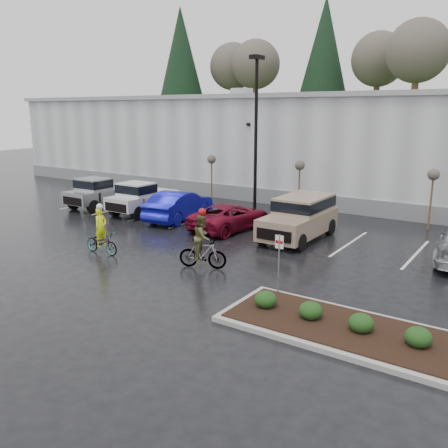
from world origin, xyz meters
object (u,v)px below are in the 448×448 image
Objects in this scene: pickup_silver at (105,192)px; lamppost at (256,118)px; sapling_west at (212,162)px; sapling_mid at (300,168)px; cyclist_hivis at (102,238)px; sapling_east at (433,178)px; car_blue at (179,205)px; fire_lane_sign at (279,258)px; car_red at (230,217)px; suv_tan at (299,219)px; cyclist_olive at (203,247)px; pickup_white at (147,197)px.

lamppost is at bearing 25.88° from pickup_silver.
sapling_mid is (6.50, 0.00, 0.00)m from sapling_west.
sapling_west reaches higher than cyclist_hivis.
car_blue is (-12.35, -5.54, -1.89)m from sapling_east.
car_red is at bearing 132.87° from fire_lane_sign.
suv_tan is at bearing 171.58° from car_blue.
sapling_east is 1.45× the size of fire_lane_sign.
lamppost is at bearing -14.04° from sapling_west.
sapling_east is 1.32× the size of cyclist_olive.
sapling_east is 10.65m from car_red.
sapling_mid reaches higher than cyclist_olive.
pickup_silver is 1.02× the size of car_blue.
sapling_mid is 6.28m from car_red.
lamppost is at bearing 138.04° from suv_tan.
lamppost is at bearing 38.55° from pickup_white.
sapling_east is 0.64× the size of car_red.
fire_lane_sign is at bearing -24.44° from pickup_silver.
sapling_mid is 7.50m from sapling_east.
sapling_east reaches higher than pickup_white.
pickup_silver is 2.34× the size of cyclist_hivis.
cyclist_hivis is at bearing 178.48° from fire_lane_sign.
car_red is 3.83m from suv_tan.
lamppost is at bearing 0.11° from cyclist_olive.
suv_tan is at bearing -64.87° from sapling_mid.
fire_lane_sign is (7.80, -11.80, -4.28)m from lamppost.
pickup_white is at bearing -141.45° from lamppost.
cyclist_olive is (1.36, -11.69, -1.85)m from sapling_mid.
sapling_west is 13.09m from cyclist_hivis.
cyclist_hivis reaches higher than car_red.
car_blue is 7.17m from cyclist_hivis.
pickup_silver is 1.05× the size of car_red.
lamppost reaches higher than fire_lane_sign.
sapling_west reaches higher than suv_tan.
cyclist_hivis reaches higher than pickup_white.
lamppost is 14.78m from fire_lane_sign.
sapling_west reaches higher than pickup_white.
cyclist_hivis is at bearing 76.74° from car_red.
sapling_east is 16.13m from pickup_white.
sapling_mid reaches higher than car_blue.
cyclist_olive reaches higher than fire_lane_sign.
car_blue is at bearing 179.37° from suv_tan.
sapling_west is 0.64× the size of car_red.
lamppost is 7.04m from car_blue.
pickup_white is at bearing 2.04° from pickup_silver.
pickup_silver is 1.00× the size of pickup_white.
car_red is at bearing 3.62° from cyclist_olive.
sapling_west is at bearing -81.17° from car_blue.
fire_lane_sign is 0.42× the size of pickup_white.
cyclist_olive is at bearing -101.90° from suv_tan.
car_red is (10.11, -0.56, -0.29)m from pickup_silver.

